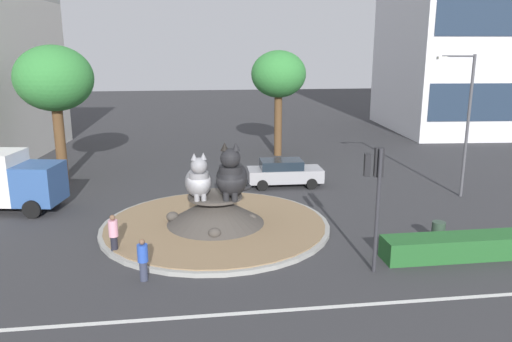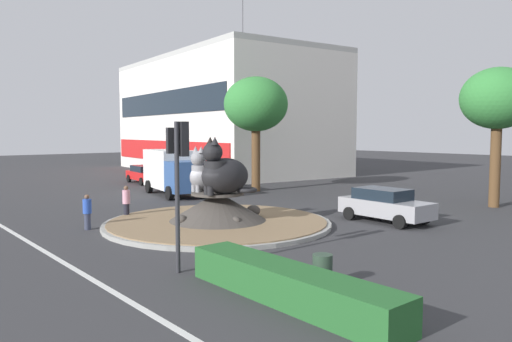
# 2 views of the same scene
# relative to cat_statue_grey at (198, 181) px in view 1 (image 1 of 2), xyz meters

# --- Properties ---
(ground_plane) EXTENTS (160.00, 160.00, 0.00)m
(ground_plane) POSITION_rel_cat_statue_grey_xyz_m (0.74, 0.18, -2.31)
(ground_plane) COLOR #333335
(lane_centreline) EXTENTS (112.00, 0.20, 0.01)m
(lane_centreline) POSITION_rel_cat_statue_grey_xyz_m (0.74, -7.55, -2.30)
(lane_centreline) COLOR silver
(lane_centreline) RESTS_ON ground
(roundabout_island) EXTENTS (10.43, 10.43, 1.54)m
(roundabout_island) POSITION_rel_cat_statue_grey_xyz_m (0.74, 0.19, -1.79)
(roundabout_island) COLOR gray
(roundabout_island) RESTS_ON ground
(cat_statue_grey) EXTENTS (1.35, 2.14, 2.10)m
(cat_statue_grey) POSITION_rel_cat_statue_grey_xyz_m (0.00, 0.00, 0.00)
(cat_statue_grey) COLOR gray
(cat_statue_grey) RESTS_ON roundabout_island
(cat_statue_black) EXTENTS (1.89, 2.52, 2.56)m
(cat_statue_black) POSITION_rel_cat_statue_grey_xyz_m (1.48, -0.07, 0.17)
(cat_statue_black) COLOR black
(cat_statue_black) RESTS_ON roundabout_island
(traffic_light_mast) EXTENTS (0.78, 0.46, 4.61)m
(traffic_light_mast) POSITION_rel_cat_statue_grey_xyz_m (6.19, -5.14, 1.08)
(traffic_light_mast) COLOR #2D2D33
(traffic_light_mast) RESTS_ON ground
(clipped_hedge_strip) EXTENTS (6.78, 1.20, 0.90)m
(clipped_hedge_strip) POSITION_rel_cat_statue_grey_xyz_m (10.34, -4.49, -1.86)
(clipped_hedge_strip) COLOR #235B28
(clipped_hedge_strip) RESTS_ON ground
(broadleaf_tree_behind_island) EXTENTS (4.10, 4.10, 7.94)m
(broadleaf_tree_behind_island) POSITION_rel_cat_statue_grey_xyz_m (6.41, 15.54, 3.79)
(broadleaf_tree_behind_island) COLOR brown
(broadleaf_tree_behind_island) RESTS_ON ground
(second_tree_near_tower) EXTENTS (4.62, 4.62, 8.26)m
(second_tree_near_tower) POSITION_rel_cat_statue_grey_xyz_m (-8.26, 10.01, 3.91)
(second_tree_near_tower) COLOR brown
(second_tree_near_tower) RESTS_ON ground
(streetlight_arm) EXTENTS (1.94, 0.60, 7.74)m
(streetlight_arm) POSITION_rel_cat_statue_grey_xyz_m (14.39, 3.36, 2.13)
(streetlight_arm) COLOR #4C4C51
(streetlight_arm) RESTS_ON ground
(pedestrian_pink_shirt) EXTENTS (0.37, 0.37, 1.67)m
(pedestrian_pink_shirt) POSITION_rel_cat_statue_grey_xyz_m (-3.43, -2.37, -1.43)
(pedestrian_pink_shirt) COLOR black
(pedestrian_pink_shirt) RESTS_ON ground
(pedestrian_blue_shirt) EXTENTS (0.37, 0.37, 1.56)m
(pedestrian_blue_shirt) POSITION_rel_cat_statue_grey_xyz_m (-2.09, -4.84, -1.49)
(pedestrian_blue_shirt) COLOR #33384C
(pedestrian_blue_shirt) RESTS_ON ground
(sedan_on_far_lane) EXTENTS (4.47, 2.16, 1.60)m
(sedan_on_far_lane) POSITION_rel_cat_statue_grey_xyz_m (5.20, 6.79, -1.47)
(sedan_on_far_lane) COLOR #99999E
(sedan_on_far_lane) RESTS_ON ground
(litter_bin) EXTENTS (0.56, 0.56, 0.90)m
(litter_bin) POSITION_rel_cat_statue_grey_xyz_m (10.00, -2.86, -1.86)
(litter_bin) COLOR #2D4233
(litter_bin) RESTS_ON ground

